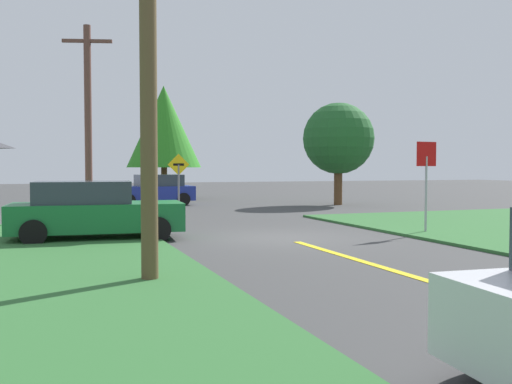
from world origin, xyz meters
TOP-DOWN VIEW (x-y plane):
  - ground_plane at (0.00, 0.00)m, footprint 120.00×120.00m
  - lane_stripe_center at (0.00, -8.00)m, footprint 0.20×14.00m
  - stop_sign at (4.40, -0.62)m, footprint 0.73×0.11m
  - parked_car_near_building at (-5.07, 1.33)m, footprint 4.74×2.38m
  - car_approaching_junction at (-1.00, 15.10)m, footprint 4.31×2.38m
  - utility_pole_near at (-4.60, -5.06)m, footprint 1.78×0.53m
  - utility_pole_mid at (-4.81, 7.05)m, footprint 1.76×0.61m
  - direction_sign at (-1.09, 8.64)m, footprint 0.90×0.11m
  - oak_tree_left at (0.61, 20.61)m, footprint 4.63×4.63m
  - pine_tree_center at (8.33, 12.17)m, footprint 3.79×3.79m

SIDE VIEW (x-z plane):
  - ground_plane at x=0.00m, z-range 0.00..0.00m
  - lane_stripe_center at x=0.00m, z-range 0.00..0.01m
  - car_approaching_junction at x=-1.00m, z-range 0.00..1.62m
  - parked_car_near_building at x=-5.07m, z-range 0.00..1.62m
  - direction_sign at x=-1.09m, z-range 0.31..2.88m
  - stop_sign at x=4.40m, z-range 0.55..3.32m
  - pine_tree_center at x=8.33m, z-range 0.81..6.25m
  - utility_pole_mid at x=-4.81m, z-range 0.15..7.35m
  - utility_pole_near at x=-4.60m, z-range 0.12..7.63m
  - oak_tree_left at x=0.61m, z-range 0.99..8.08m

